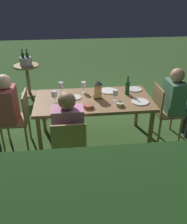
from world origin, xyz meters
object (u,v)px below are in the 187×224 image
object	(u,v)px
wine_glass_d	(115,93)
chair_head_far	(19,117)
dining_table	(94,102)
green_bottle_on_table	(127,88)
plate_c	(109,91)
side_table	(27,75)
plate_a	(140,102)
ice_bucket	(26,60)
wine_glass_b	(61,103)
person_in_green	(177,100)
chair_side_right_b	(69,147)
wine_glass_e	(83,85)
plate_d	(135,89)
wine_glass_c	(61,85)
bowl_olives	(89,106)
bowl_bread	(120,104)
person_in_pink	(68,128)
person_in_rust	(4,109)
chair_head_near	(164,110)
lantern_centerpiece	(97,88)
plate_b	(74,97)
wine_glass_a	(54,94)

from	to	relation	value
wine_glass_d	chair_head_far	bearing A→B (deg)	-3.74
dining_table	green_bottle_on_table	bearing A→B (deg)	-167.35
plate_c	side_table	xyz separation A→B (m)	(1.50, -1.72, -0.28)
plate_a	ice_bucket	size ratio (longest dim) A/B	0.73
green_bottle_on_table	plate_a	bearing A→B (deg)	111.55
wine_glass_b	ice_bucket	distance (m)	2.44
person_in_green	ice_bucket	xyz separation A→B (m)	(2.54, -1.98, 0.15)
dining_table	side_table	xyz separation A→B (m)	(1.24, -1.98, -0.22)
chair_side_right_b	wine_glass_e	bearing A→B (deg)	-103.17
plate_c	plate_d	distance (m)	0.43
green_bottle_on_table	wine_glass_c	world-z (taller)	green_bottle_on_table
person_in_green	plate_c	world-z (taller)	person_in_green
bowl_olives	bowl_bread	size ratio (longest dim) A/B	1.26
chair_side_right_b	person_in_pink	size ratio (longest dim) A/B	0.76
person_in_rust	green_bottle_on_table	bearing A→B (deg)	-176.27
chair_head_far	plate_a	distance (m)	1.79
chair_head_near	wine_glass_c	bearing A→B (deg)	-10.64
plate_a	side_table	xyz separation A→B (m)	(1.89, -2.17, -0.28)
bowl_olives	dining_table	bearing A→B (deg)	-109.37
lantern_centerpiece	wine_glass_c	bearing A→B (deg)	-25.51
chair_side_right_b	plate_b	xyz separation A→B (m)	(-0.11, -0.91, 0.25)
person_in_green	plate_c	distance (m)	1.07
green_bottle_on_table	ice_bucket	xyz separation A→B (m)	(1.77, -1.86, -0.05)
lantern_centerpiece	bowl_bread	world-z (taller)	lantern_centerpiece
side_table	green_bottle_on_table	bearing A→B (deg)	133.52
lantern_centerpiece	wine_glass_b	world-z (taller)	lantern_centerpiece
chair_side_right_b	bowl_bread	world-z (taller)	chair_side_right_b
side_table	wine_glass_b	bearing A→B (deg)	108.22
bowl_bread	ice_bucket	size ratio (longest dim) A/B	0.32
side_table	ice_bucket	bearing A→B (deg)	90.00
chair_head_far	wine_glass_e	world-z (taller)	wine_glass_e
green_bottle_on_table	person_in_green	bearing A→B (deg)	171.17
chair_head_far	plate_c	xyz separation A→B (m)	(-1.38, -0.27, 0.25)
lantern_centerpiece	plate_a	world-z (taller)	lantern_centerpiece
plate_a	bowl_olives	bearing A→B (deg)	6.97
chair_side_right_b	wine_glass_c	world-z (taller)	wine_glass_c
person_in_pink	plate_c	xyz separation A→B (m)	(-0.66, -0.91, 0.09)
chair_head_far	bowl_olives	xyz separation A→B (m)	(-1.01, 0.27, 0.26)
chair_head_far	plate_a	bearing A→B (deg)	174.07
plate_d	dining_table	bearing A→B (deg)	22.28
lantern_centerpiece	wine_glass_a	world-z (taller)	lantern_centerpiece
person_in_pink	plate_a	distance (m)	1.14
wine_glass_a	plate_b	size ratio (longest dim) A/B	0.84
person_in_pink	wine_glass_d	world-z (taller)	person_in_pink
wine_glass_a	wine_glass_c	size ratio (longest dim) A/B	1.00
wine_glass_b	wine_glass_e	world-z (taller)	same
plate_b	wine_glass_e	bearing A→B (deg)	-127.06
wine_glass_c	wine_glass_e	size ratio (longest dim) A/B	1.00
person_in_rust	bowl_olives	bearing A→B (deg)	167.19
ice_bucket	plate_b	bearing A→B (deg)	116.63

